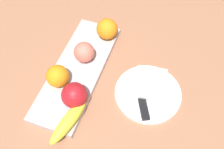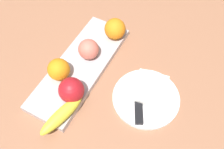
{
  "view_description": "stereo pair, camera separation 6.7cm",
  "coord_description": "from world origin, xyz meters",
  "px_view_note": "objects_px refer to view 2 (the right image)",
  "views": [
    {
      "loc": [
        -0.47,
        -0.25,
        0.74
      ],
      "look_at": [
        -0.05,
        -0.1,
        0.05
      ],
      "focal_mm": 41.78,
      "sensor_mm": 36.0,
      "label": 1
    },
    {
      "loc": [
        -0.45,
        -0.31,
        0.74
      ],
      "look_at": [
        -0.05,
        -0.1,
        0.05
      ],
      "focal_mm": 41.78,
      "sensor_mm": 36.0,
      "label": 2
    }
  ],
  "objects_px": {
    "peach": "(88,50)",
    "dinner_plate": "(146,98)",
    "folded_napkin": "(150,89)",
    "knife": "(138,106)",
    "orange_near_banana": "(115,29)",
    "apple": "(71,90)",
    "fruit_tray": "(80,67)",
    "orange_near_apple": "(59,69)",
    "banana": "(62,115)"
  },
  "relations": [
    {
      "from": "orange_near_banana",
      "to": "peach",
      "type": "height_order",
      "value": "orange_near_banana"
    },
    {
      "from": "orange_near_banana",
      "to": "folded_napkin",
      "type": "relative_size",
      "value": 0.65
    },
    {
      "from": "dinner_plate",
      "to": "knife",
      "type": "relative_size",
      "value": 1.25
    },
    {
      "from": "fruit_tray",
      "to": "orange_near_apple",
      "type": "distance_m",
      "value": 0.09
    },
    {
      "from": "orange_near_apple",
      "to": "knife",
      "type": "distance_m",
      "value": 0.28
    },
    {
      "from": "apple",
      "to": "knife",
      "type": "relative_size",
      "value": 0.46
    },
    {
      "from": "fruit_tray",
      "to": "dinner_plate",
      "type": "height_order",
      "value": "fruit_tray"
    },
    {
      "from": "banana",
      "to": "knife",
      "type": "distance_m",
      "value": 0.23
    },
    {
      "from": "fruit_tray",
      "to": "dinner_plate",
      "type": "distance_m",
      "value": 0.24
    },
    {
      "from": "peach",
      "to": "knife",
      "type": "xyz_separation_m",
      "value": [
        -0.09,
        -0.23,
        -0.04
      ]
    },
    {
      "from": "fruit_tray",
      "to": "dinner_plate",
      "type": "xyz_separation_m",
      "value": [
        -0.0,
        -0.24,
        -0.01
      ]
    },
    {
      "from": "orange_near_apple",
      "to": "peach",
      "type": "xyz_separation_m",
      "value": [
        0.11,
        -0.04,
        -0.0
      ]
    },
    {
      "from": "fruit_tray",
      "to": "peach",
      "type": "bearing_deg",
      "value": -8.58
    },
    {
      "from": "orange_near_banana",
      "to": "knife",
      "type": "bearing_deg",
      "value": -137.58
    },
    {
      "from": "dinner_plate",
      "to": "knife",
      "type": "distance_m",
      "value": 0.04
    },
    {
      "from": "fruit_tray",
      "to": "knife",
      "type": "relative_size",
      "value": 2.57
    },
    {
      "from": "folded_napkin",
      "to": "knife",
      "type": "xyz_separation_m",
      "value": [
        -0.07,
        0.01,
        -0.01
      ]
    },
    {
      "from": "orange_near_apple",
      "to": "orange_near_banana",
      "type": "xyz_separation_m",
      "value": [
        0.24,
        -0.08,
        0.0
      ]
    },
    {
      "from": "orange_near_banana",
      "to": "folded_napkin",
      "type": "xyz_separation_m",
      "value": [
        -0.14,
        -0.2,
        -0.04
      ]
    },
    {
      "from": "orange_near_banana",
      "to": "dinner_plate",
      "type": "height_order",
      "value": "orange_near_banana"
    },
    {
      "from": "apple",
      "to": "dinner_plate",
      "type": "height_order",
      "value": "apple"
    },
    {
      "from": "apple",
      "to": "knife",
      "type": "height_order",
      "value": "apple"
    },
    {
      "from": "orange_near_apple",
      "to": "dinner_plate",
      "type": "distance_m",
      "value": 0.29
    },
    {
      "from": "orange_near_banana",
      "to": "knife",
      "type": "relative_size",
      "value": 0.44
    },
    {
      "from": "orange_near_apple",
      "to": "orange_near_banana",
      "type": "height_order",
      "value": "orange_near_banana"
    },
    {
      "from": "peach",
      "to": "dinner_plate",
      "type": "distance_m",
      "value": 0.25
    },
    {
      "from": "banana",
      "to": "orange_near_banana",
      "type": "distance_m",
      "value": 0.36
    },
    {
      "from": "orange_near_banana",
      "to": "knife",
      "type": "distance_m",
      "value": 0.29
    },
    {
      "from": "apple",
      "to": "orange_near_apple",
      "type": "bearing_deg",
      "value": 59.4
    },
    {
      "from": "fruit_tray",
      "to": "folded_napkin",
      "type": "height_order",
      "value": "folded_napkin"
    },
    {
      "from": "folded_napkin",
      "to": "apple",
      "type": "bearing_deg",
      "value": 124.62
    },
    {
      "from": "knife",
      "to": "apple",
      "type": "bearing_deg",
      "value": 83.26
    },
    {
      "from": "orange_near_banana",
      "to": "dinner_plate",
      "type": "distance_m",
      "value": 0.27
    },
    {
      "from": "fruit_tray",
      "to": "banana",
      "type": "distance_m",
      "value": 0.2
    },
    {
      "from": "orange_near_banana",
      "to": "folded_napkin",
      "type": "distance_m",
      "value": 0.25
    },
    {
      "from": "knife",
      "to": "banana",
      "type": "bearing_deg",
      "value": 101.82
    },
    {
      "from": "orange_near_banana",
      "to": "peach",
      "type": "relative_size",
      "value": 1.08
    },
    {
      "from": "banana",
      "to": "orange_near_banana",
      "type": "xyz_separation_m",
      "value": [
        0.36,
        0.01,
        0.02
      ]
    },
    {
      "from": "banana",
      "to": "dinner_plate",
      "type": "relative_size",
      "value": 0.76
    },
    {
      "from": "banana",
      "to": "orange_near_apple",
      "type": "xyz_separation_m",
      "value": [
        0.12,
        0.09,
        0.02
      ]
    },
    {
      "from": "folded_napkin",
      "to": "knife",
      "type": "relative_size",
      "value": 0.68
    },
    {
      "from": "fruit_tray",
      "to": "banana",
      "type": "xyz_separation_m",
      "value": [
        -0.19,
        -0.06,
        0.03
      ]
    },
    {
      "from": "apple",
      "to": "folded_napkin",
      "type": "xyz_separation_m",
      "value": [
        0.14,
        -0.2,
        -0.04
      ]
    },
    {
      "from": "peach",
      "to": "folded_napkin",
      "type": "relative_size",
      "value": 0.6
    },
    {
      "from": "banana",
      "to": "orange_near_apple",
      "type": "bearing_deg",
      "value": 49.7
    },
    {
      "from": "apple",
      "to": "folded_napkin",
      "type": "relative_size",
      "value": 0.68
    },
    {
      "from": "orange_near_apple",
      "to": "peach",
      "type": "relative_size",
      "value": 1.03
    },
    {
      "from": "apple",
      "to": "orange_near_banana",
      "type": "height_order",
      "value": "apple"
    },
    {
      "from": "folded_napkin",
      "to": "dinner_plate",
      "type": "bearing_deg",
      "value": 180.0
    },
    {
      "from": "orange_near_apple",
      "to": "knife",
      "type": "bearing_deg",
      "value": -84.87
    }
  ]
}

